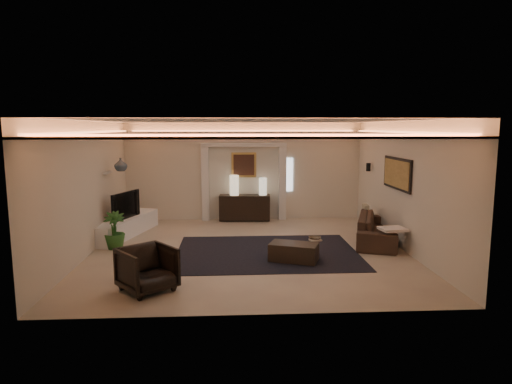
{
  "coord_description": "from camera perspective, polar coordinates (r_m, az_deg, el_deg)",
  "views": [
    {
      "loc": [
        -0.39,
        -9.81,
        2.78
      ],
      "look_at": [
        0.2,
        0.6,
        1.25
      ],
      "focal_mm": 31.36,
      "sensor_mm": 36.0,
      "label": 1
    }
  ],
  "objects": [
    {
      "name": "media_ledge",
      "position": [
        12.01,
        -16.5,
        -4.29
      ],
      "size": [
        1.35,
        2.76,
        0.5
      ],
      "primitive_type": "cube",
      "rotation": [
        0.0,
        0.0,
        -0.27
      ],
      "color": "white",
      "rests_on": "ground"
    },
    {
      "name": "wall_back",
      "position": [
        13.39,
        -1.56,
        2.63
      ],
      "size": [
        7.0,
        0.0,
        7.0
      ],
      "primitive_type": "plane",
      "rotation": [
        1.57,
        0.0,
        0.0
      ],
      "color": "beige",
      "rests_on": "ground"
    },
    {
      "name": "daylight_slit",
      "position": [
        13.48,
        4.19,
        2.23
      ],
      "size": [
        0.25,
        0.03,
        1.0
      ],
      "primitive_type": "cube",
      "color": "white",
      "rests_on": "wall_back"
    },
    {
      "name": "throw_pillow",
      "position": [
        12.13,
        13.8,
        -2.5
      ],
      "size": [
        0.16,
        0.4,
        0.39
      ],
      "primitive_type": "cube",
      "rotation": [
        0.0,
        0.0,
        -0.11
      ],
      "color": "tan",
      "rests_on": "sofa"
    },
    {
      "name": "lamp_right",
      "position": [
        13.21,
        0.88,
        0.99
      ],
      "size": [
        0.3,
        0.3,
        0.51
      ],
      "primitive_type": "cylinder",
      "rotation": [
        0.0,
        0.0,
        -0.38
      ],
      "color": "beige",
      "rests_on": "console"
    },
    {
      "name": "coffee_table",
      "position": [
        9.38,
        4.84,
        -7.62
      ],
      "size": [
        1.1,
        0.84,
        0.36
      ],
      "primitive_type": "cube",
      "rotation": [
        0.0,
        0.0,
        -0.36
      ],
      "color": "black",
      "rests_on": "ground"
    },
    {
      "name": "art_panel_frame",
      "position": [
        10.88,
        17.57,
        2.26
      ],
      "size": [
        0.04,
        1.64,
        0.74
      ],
      "primitive_type": "cube",
      "color": "black",
      "rests_on": "wall_right"
    },
    {
      "name": "wall_front",
      "position": [
        6.46,
        0.3,
        -3.52
      ],
      "size": [
        7.0,
        0.0,
        7.0
      ],
      "primitive_type": "plane",
      "rotation": [
        -1.57,
        0.0,
        0.0
      ],
      "color": "beige",
      "rests_on": "ground"
    },
    {
      "name": "ceiling",
      "position": [
        9.82,
        -0.98,
        9.05
      ],
      "size": [
        7.0,
        7.0,
        0.0
      ],
      "primitive_type": "plane",
      "rotation": [
        3.14,
        0.0,
        0.0
      ],
      "color": "white",
      "rests_on": "ground"
    },
    {
      "name": "painting_frame",
      "position": [
        13.34,
        -1.56,
        3.48
      ],
      "size": [
        0.74,
        0.04,
        0.74
      ],
      "primitive_type": "cube",
      "color": "tan",
      "rests_on": "wall_back"
    },
    {
      "name": "wall_niche",
      "position": [
        11.67,
        -18.39,
        2.36
      ],
      "size": [
        0.1,
        0.55,
        0.04
      ],
      "primitive_type": "cube",
      "color": "silver",
      "rests_on": "wall_left"
    },
    {
      "name": "painting_canvas",
      "position": [
        13.31,
        -1.56,
        3.47
      ],
      "size": [
        0.62,
        0.02,
        0.62
      ],
      "primitive_type": "cube",
      "color": "#4C2D1E",
      "rests_on": "wall_back"
    },
    {
      "name": "plant",
      "position": [
        10.76,
        -17.64,
        -4.68
      ],
      "size": [
        0.57,
        0.57,
        0.85
      ],
      "primitive_type": "imported",
      "rotation": [
        0.0,
        0.0,
        0.22
      ],
      "color": "#275920",
      "rests_on": "ground"
    },
    {
      "name": "pilaster_right",
      "position": [
        13.41,
        3.37,
        1.13
      ],
      "size": [
        0.22,
        0.2,
        2.2
      ],
      "primitive_type": "cube",
      "color": "silver",
      "rests_on": "ground"
    },
    {
      "name": "ginger_jar",
      "position": [
        11.73,
        -16.87,
        3.37
      ],
      "size": [
        0.38,
        0.38,
        0.33
      ],
      "primitive_type": "imported",
      "rotation": [
        0.0,
        0.0,
        0.2
      ],
      "color": "#354455",
      "rests_on": "wall_niche"
    },
    {
      "name": "tv",
      "position": [
        11.79,
        -16.75,
        -1.73
      ],
      "size": [
        1.17,
        0.54,
        0.68
      ],
      "primitive_type": "imported",
      "rotation": [
        0.0,
        0.0,
        1.23
      ],
      "color": "black",
      "rests_on": "media_ledge"
    },
    {
      "name": "wall_left",
      "position": [
        10.38,
        -20.65,
        0.45
      ],
      "size": [
        0.0,
        7.0,
        7.0
      ],
      "primitive_type": "plane",
      "rotation": [
        1.57,
        0.0,
        1.57
      ],
      "color": "beige",
      "rests_on": "ground"
    },
    {
      "name": "sofa",
      "position": [
        11.22,
        15.28,
        -4.56
      ],
      "size": [
        2.44,
        1.59,
        0.66
      ],
      "primitive_type": "imported",
      "rotation": [
        0.0,
        0.0,
        1.23
      ],
      "color": "brown",
      "rests_on": "ground"
    },
    {
      "name": "alcove_header",
      "position": [
        13.23,
        -1.56,
        6.04
      ],
      "size": [
        2.52,
        0.2,
        0.12
      ],
      "primitive_type": "cube",
      "color": "silver",
      "rests_on": "wall_back"
    },
    {
      "name": "cove_soffit",
      "position": [
        9.82,
        -0.97,
        7.41
      ],
      "size": [
        7.0,
        7.0,
        0.04
      ],
      "primitive_type": "cube",
      "color": "silver",
      "rests_on": "ceiling"
    },
    {
      "name": "throw_blanket",
      "position": [
        10.29,
        17.02,
        -4.54
      ],
      "size": [
        0.59,
        0.51,
        0.06
      ],
      "primitive_type": "cube",
      "rotation": [
        0.0,
        0.0,
        0.15
      ],
      "color": "#FFEBCA",
      "rests_on": "sofa"
    },
    {
      "name": "floor",
      "position": [
        10.21,
        -0.94,
        -7.46
      ],
      "size": [
        7.0,
        7.0,
        0.0
      ],
      "primitive_type": "plane",
      "color": "#C5B596",
      "rests_on": "ground"
    },
    {
      "name": "pilaster_left",
      "position": [
        13.34,
        -6.49,
        1.05
      ],
      "size": [
        0.22,
        0.2,
        2.2
      ],
      "primitive_type": "cube",
      "color": "silver",
      "rests_on": "ground"
    },
    {
      "name": "console",
      "position": [
        13.28,
        -1.46,
        -1.98
      ],
      "size": [
        1.52,
        0.56,
        0.75
      ],
      "primitive_type": "cube",
      "rotation": [
        0.0,
        0.0,
        -0.06
      ],
      "color": "#2F211C",
      "rests_on": "ground"
    },
    {
      "name": "lamp_left",
      "position": [
        13.17,
        -2.8,
        0.96
      ],
      "size": [
        0.33,
        0.33,
        0.59
      ],
      "primitive_type": "cylinder",
      "rotation": [
        0.0,
        0.0,
        0.3
      ],
      "color": "beige",
      "rests_on": "console"
    },
    {
      "name": "wall_sconce",
      "position": [
        12.64,
        14.14,
        3.1
      ],
      "size": [
        0.12,
        0.12,
        0.22
      ],
      "primitive_type": "cylinder",
      "color": "black",
      "rests_on": "wall_right"
    },
    {
      "name": "art_panel_gold",
      "position": [
        10.87,
        17.45,
        2.26
      ],
      "size": [
        0.02,
        1.5,
        0.62
      ],
      "primitive_type": "cube",
      "color": "tan",
      "rests_on": "wall_right"
    },
    {
      "name": "wall_right",
      "position": [
        10.64,
        18.23,
        0.75
      ],
      "size": [
        0.0,
        7.0,
        7.0
      ],
      "primitive_type": "plane",
      "rotation": [
        1.57,
        0.0,
        -1.57
      ],
      "color": "beige",
      "rests_on": "ground"
    },
    {
      "name": "magazine",
      "position": [
        9.59,
        7.58,
        -5.94
      ],
      "size": [
        0.28,
        0.23,
        0.03
      ],
      "primitive_type": "cube",
      "rotation": [
        0.0,
        0.0,
        0.22
      ],
      "color": "beige",
      "rests_on": "coffee_table"
    },
    {
      "name": "figurine",
      "position": [
        12.69,
        -15.77,
        -1.69
      ],
      "size": [
        0.19,
        0.19,
        0.42
      ],
      "primitive_type": "cylinder",
      "rotation": [
        0.0,
        0.0,
        0.29
      ],
      "color": "#473027",
      "rests_on": "media_ledge"
    },
    {
      "name": "area_rug",
      "position": [
        10.04,
        1.41,
        -7.7
      ],
      "size": [
        4.0,
        3.0,
        0.01
      ],
      "primitive_type": "cube",
      "color": "black",
      "rests_on": "ground"
    },
    {
      "name": "armchair",
      "position": [
        7.91,
        -13.69,
        -9.53
      ],
      "size": [
        1.17,
        1.17,
        0.77
      ],
      "primitive_type": "imported",
      "rotation": [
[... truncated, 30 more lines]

